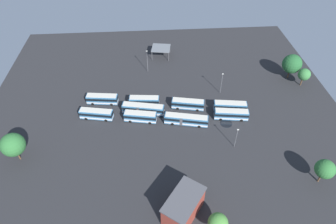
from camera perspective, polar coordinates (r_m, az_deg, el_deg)
ground_plane at (r=97.61m, az=-0.69°, el=-0.44°), size 121.27×121.27×0.00m
bus_row0_slot0 at (r=97.81m, az=-13.89°, el=-0.39°), size 11.16×4.61×3.50m
bus_row0_slot2 at (r=103.26m, az=-12.81°, el=2.51°), size 10.94×3.91×3.50m
bus_row1_slot0 at (r=94.49m, az=-5.44°, el=-0.91°), size 10.80×4.52×3.50m
bus_row1_slot1 at (r=97.23m, az=-4.94°, el=0.64°), size 14.23×5.35×3.50m
bus_row1_slot2 at (r=100.23m, az=-4.69°, el=2.18°), size 10.43×3.59×3.50m
bus_row2_slot0 at (r=93.23m, az=3.56°, el=-1.51°), size 14.23×5.52×3.50m
bus_row2_slot2 at (r=98.88m, az=3.93°, el=1.56°), size 11.24×4.73×3.50m
bus_row3_slot1 at (r=97.10m, az=12.32°, el=-0.45°), size 11.30×4.10×3.50m
bus_row3_slot2 at (r=100.01m, az=12.10°, el=1.10°), size 11.19×4.14×3.50m
depot_building at (r=72.63m, az=3.06°, el=-18.02°), size 11.81×12.83×6.76m
maintenance_shelter at (r=124.81m, az=-1.39°, el=12.42°), size 8.63×8.20×4.11m
lamp_post_by_building at (r=114.59m, az=-4.10°, el=10.06°), size 0.56×0.28×9.48m
lamp_post_far_corner at (r=105.14m, az=10.49°, el=5.71°), size 0.56×0.28×8.52m
lamp_post_near_entrance at (r=86.90m, az=13.27°, el=-4.88°), size 0.56×0.28×7.46m
tree_northwest at (r=118.21m, az=25.21°, el=6.68°), size 4.45×4.45×7.08m
tree_north_edge at (r=86.02m, az=28.48°, el=-9.84°), size 5.13×5.13×7.96m
tree_northeast at (r=90.72m, az=-28.20°, el=-5.71°), size 6.66×6.66×9.47m
tree_east_edge at (r=119.52m, az=23.19°, el=8.69°), size 7.19×7.19×9.99m
tree_south_edge at (r=69.99m, az=9.80°, el=-20.72°), size 4.61×4.61×7.06m
puddle_back_corner at (r=96.34m, az=11.36°, el=-2.20°), size 4.03×4.03×0.01m
puddle_near_shelter at (r=102.93m, az=-2.94°, el=2.21°), size 2.47×2.47×0.01m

